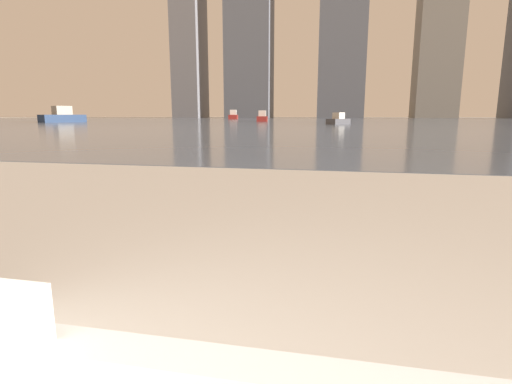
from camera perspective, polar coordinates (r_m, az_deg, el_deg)
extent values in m
cube|color=slate|center=(61.73, 11.86, 9.91)|extent=(180.00, 110.00, 0.01)
cube|color=maroon|center=(84.20, -3.26, 10.66)|extent=(2.74, 5.30, 0.88)
cube|color=silver|center=(84.20, -3.27, 11.30)|extent=(1.63, 2.11, 1.01)
cube|color=navy|center=(54.60, -25.89, 9.43)|extent=(3.79, 5.46, 0.91)
cube|color=#B2A893|center=(54.60, -25.97, 10.45)|extent=(1.99, 2.31, 1.04)
cube|color=maroon|center=(55.59, 0.90, 10.41)|extent=(1.95, 4.11, 0.69)
cube|color=silver|center=(55.58, 0.91, 11.17)|extent=(1.21, 1.62, 0.79)
cube|color=#4C4C51|center=(39.97, 11.69, 9.84)|extent=(2.33, 3.12, 0.52)
cube|color=silver|center=(39.96, 11.72, 10.64)|extent=(1.19, 1.34, 0.60)
cube|color=slate|center=(128.00, -9.52, 20.28)|extent=(8.12, 10.46, 43.78)
cube|color=slate|center=(124.89, -1.00, 25.60)|extent=(13.08, 8.91, 64.81)
cube|color=slate|center=(121.58, 12.56, 25.22)|extent=(12.62, 8.88, 62.60)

